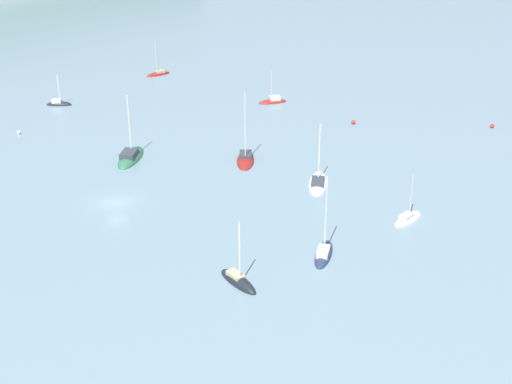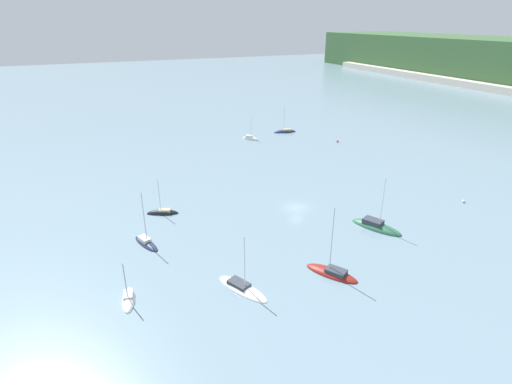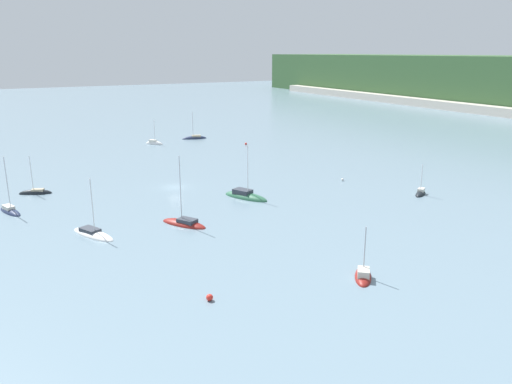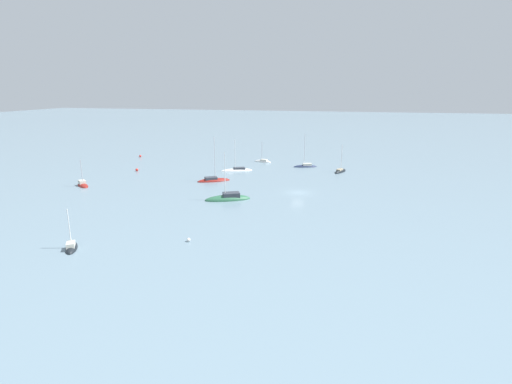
{
  "view_description": "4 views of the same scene",
  "coord_description": "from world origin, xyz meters",
  "px_view_note": "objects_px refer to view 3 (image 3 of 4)",
  "views": [
    {
      "loc": [
        -59.36,
        -58.56,
        37.75
      ],
      "look_at": [
        8.36,
        -15.72,
        2.08
      ],
      "focal_mm": 50.0,
      "sensor_mm": 36.0,
      "label": 1
    },
    {
      "loc": [
        59.37,
        -34.85,
        33.15
      ],
      "look_at": [
        -2.03,
        -7.49,
        3.76
      ],
      "focal_mm": 28.0,
      "sensor_mm": 36.0,
      "label": 2
    },
    {
      "loc": [
        87.76,
        -30.03,
        24.91
      ],
      "look_at": [
        13.67,
        10.13,
        1.08
      ],
      "focal_mm": 35.0,
      "sensor_mm": 36.0,
      "label": 3
    },
    {
      "loc": [
        -10.86,
        80.59,
        21.37
      ],
      "look_at": [
        6.73,
        9.48,
        2.15
      ],
      "focal_mm": 28.0,
      "sensor_mm": 36.0,
      "label": 4
    }
  ],
  "objects_px": {
    "sailboat_0": "(154,144)",
    "sailboat_7": "(195,138)",
    "sailboat_4": "(420,194)",
    "sailboat_10": "(184,224)",
    "mooring_buoy_0": "(343,180)",
    "sailboat_5": "(93,234)",
    "sailboat_8": "(36,193)",
    "mooring_buoy_1": "(246,144)",
    "sailboat_2": "(10,211)",
    "mooring_buoy_2": "(210,297)",
    "sailboat_1": "(363,276)",
    "sailboat_9": "(246,197)"
  },
  "relations": [
    {
      "from": "sailboat_0",
      "to": "mooring_buoy_2",
      "type": "relative_size",
      "value": 10.75
    },
    {
      "from": "sailboat_1",
      "to": "sailboat_7",
      "type": "xyz_separation_m",
      "value": [
        -96.94,
        17.97,
        -0.05
      ]
    },
    {
      "from": "sailboat_9",
      "to": "sailboat_5",
      "type": "bearing_deg",
      "value": -102.46
    },
    {
      "from": "sailboat_0",
      "to": "sailboat_9",
      "type": "bearing_deg",
      "value": -40.69
    },
    {
      "from": "mooring_buoy_2",
      "to": "sailboat_9",
      "type": "bearing_deg",
      "value": 147.05
    },
    {
      "from": "sailboat_10",
      "to": "mooring_buoy_2",
      "type": "bearing_deg",
      "value": 134.25
    },
    {
      "from": "sailboat_7",
      "to": "mooring_buoy_1",
      "type": "relative_size",
      "value": 13.78
    },
    {
      "from": "sailboat_2",
      "to": "sailboat_4",
      "type": "distance_m",
      "value": 70.01
    },
    {
      "from": "sailboat_0",
      "to": "mooring_buoy_0",
      "type": "xyz_separation_m",
      "value": [
        57.5,
        20.69,
        0.18
      ]
    },
    {
      "from": "sailboat_8",
      "to": "mooring_buoy_1",
      "type": "xyz_separation_m",
      "value": [
        -25.46,
        56.14,
        0.24
      ]
    },
    {
      "from": "sailboat_5",
      "to": "sailboat_7",
      "type": "xyz_separation_m",
      "value": [
        -68.12,
        42.38,
        0.01
      ]
    },
    {
      "from": "sailboat_5",
      "to": "sailboat_7",
      "type": "bearing_deg",
      "value": 123.33
    },
    {
      "from": "mooring_buoy_1",
      "to": "sailboat_0",
      "type": "bearing_deg",
      "value": -120.41
    },
    {
      "from": "sailboat_2",
      "to": "mooring_buoy_1",
      "type": "bearing_deg",
      "value": 101.3
    },
    {
      "from": "sailboat_4",
      "to": "sailboat_10",
      "type": "xyz_separation_m",
      "value": [
        -4.97,
        -43.29,
        -0.01
      ]
    },
    {
      "from": "sailboat_7",
      "to": "mooring_buoy_1",
      "type": "height_order",
      "value": "sailboat_7"
    },
    {
      "from": "sailboat_1",
      "to": "sailboat_5",
      "type": "bearing_deg",
      "value": 79.81
    },
    {
      "from": "sailboat_1",
      "to": "sailboat_8",
      "type": "relative_size",
      "value": 0.86
    },
    {
      "from": "sailboat_2",
      "to": "sailboat_10",
      "type": "xyz_separation_m",
      "value": [
        18.96,
        22.5,
        -0.03
      ]
    },
    {
      "from": "sailboat_1",
      "to": "mooring_buoy_1",
      "type": "height_order",
      "value": "sailboat_1"
    },
    {
      "from": "sailboat_1",
      "to": "sailboat_8",
      "type": "distance_m",
      "value": 62.8
    },
    {
      "from": "sailboat_8",
      "to": "sailboat_10",
      "type": "distance_m",
      "value": 33.75
    },
    {
      "from": "sailboat_4",
      "to": "mooring_buoy_2",
      "type": "distance_m",
      "value": 52.71
    },
    {
      "from": "sailboat_7",
      "to": "sailboat_8",
      "type": "height_order",
      "value": "sailboat_7"
    },
    {
      "from": "sailboat_2",
      "to": "mooring_buoy_2",
      "type": "height_order",
      "value": "sailboat_2"
    },
    {
      "from": "sailboat_5",
      "to": "sailboat_8",
      "type": "relative_size",
      "value": 1.15
    },
    {
      "from": "sailboat_5",
      "to": "mooring_buoy_0",
      "type": "relative_size",
      "value": 16.33
    },
    {
      "from": "sailboat_7",
      "to": "mooring_buoy_0",
      "type": "xyz_separation_m",
      "value": [
        60.53,
        7.48,
        0.19
      ]
    },
    {
      "from": "sailboat_4",
      "to": "sailboat_10",
      "type": "bearing_deg",
      "value": -38.66
    },
    {
      "from": "sailboat_1",
      "to": "sailboat_9",
      "type": "distance_m",
      "value": 35.26
    },
    {
      "from": "sailboat_0",
      "to": "mooring_buoy_0",
      "type": "distance_m",
      "value": 61.11
    },
    {
      "from": "sailboat_7",
      "to": "sailboat_8",
      "type": "bearing_deg",
      "value": 52.57
    },
    {
      "from": "sailboat_7",
      "to": "mooring_buoy_2",
      "type": "height_order",
      "value": "sailboat_7"
    },
    {
      "from": "sailboat_8",
      "to": "mooring_buoy_1",
      "type": "height_order",
      "value": "sailboat_8"
    },
    {
      "from": "sailboat_4",
      "to": "mooring_buoy_2",
      "type": "xyz_separation_m",
      "value": [
        18.55,
        -49.33,
        0.25
      ]
    },
    {
      "from": "sailboat_2",
      "to": "mooring_buoy_2",
      "type": "xyz_separation_m",
      "value": [
        42.48,
        16.46,
        0.23
      ]
    },
    {
      "from": "sailboat_9",
      "to": "sailboat_7",
      "type": "bearing_deg",
      "value": 140.98
    },
    {
      "from": "sailboat_4",
      "to": "sailboat_5",
      "type": "relative_size",
      "value": 0.7
    },
    {
      "from": "sailboat_2",
      "to": "sailboat_4",
      "type": "height_order",
      "value": "sailboat_2"
    },
    {
      "from": "sailboat_4",
      "to": "mooring_buoy_1",
      "type": "bearing_deg",
      "value": -117.32
    },
    {
      "from": "sailboat_10",
      "to": "mooring_buoy_0",
      "type": "distance_m",
      "value": 38.21
    },
    {
      "from": "sailboat_5",
      "to": "mooring_buoy_1",
      "type": "bearing_deg",
      "value": 110.75
    },
    {
      "from": "sailboat_1",
      "to": "sailboat_7",
      "type": "distance_m",
      "value": 98.59
    },
    {
      "from": "sailboat_7",
      "to": "sailboat_10",
      "type": "relative_size",
      "value": 0.78
    },
    {
      "from": "sailboat_2",
      "to": "mooring_buoy_1",
      "type": "height_order",
      "value": "sailboat_2"
    },
    {
      "from": "sailboat_0",
      "to": "sailboat_7",
      "type": "bearing_deg",
      "value": 63.92
    },
    {
      "from": "sailboat_7",
      "to": "mooring_buoy_0",
      "type": "height_order",
      "value": "sailboat_7"
    },
    {
      "from": "sailboat_8",
      "to": "sailboat_10",
      "type": "bearing_deg",
      "value": 143.47
    },
    {
      "from": "sailboat_9",
      "to": "sailboat_10",
      "type": "distance_m",
      "value": 16.76
    },
    {
      "from": "sailboat_4",
      "to": "sailboat_7",
      "type": "xyz_separation_m",
      "value": [
        -75.07,
        -13.77,
        -0.03
      ]
    }
  ]
}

